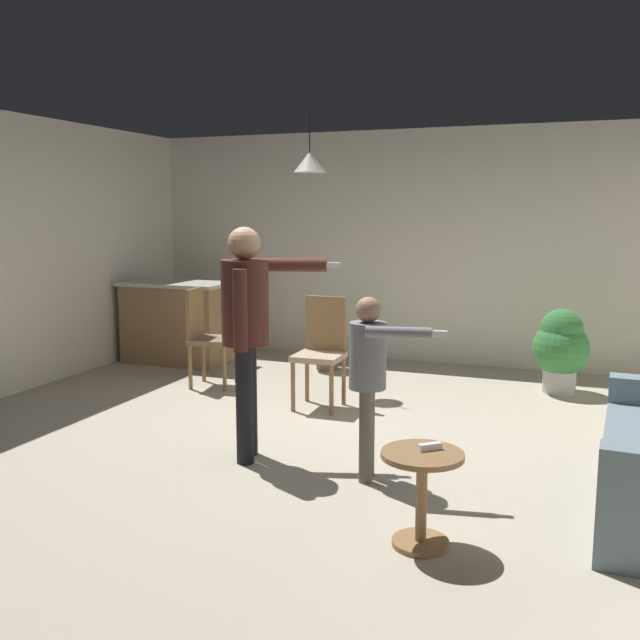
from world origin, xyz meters
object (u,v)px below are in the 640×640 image
Objects in this scene: kitchen_counter at (177,322)px; side_table_by_couch at (422,487)px; person_child at (369,367)px; dining_chair_near_wall at (206,333)px; person_adult at (247,317)px; spare_remote_on_table at (430,447)px; dining_chair_by_counter at (322,347)px; potted_plant_by_wall at (327,338)px; potted_plant_corner at (561,347)px.

side_table_by_couch is at bearing -43.56° from kitchen_counter.
dining_chair_near_wall is (-2.28, 1.84, -0.22)m from person_child.
person_adult is at bearing -104.42° from person_child.
spare_remote_on_table is (3.74, -3.48, 0.06)m from kitchen_counter.
dining_chair_by_counter is at bearing 163.10° from person_adult.
person_adult is 2.55× the size of potted_plant_by_wall.
side_table_by_couch is at bearing 22.96° from person_child.
spare_remote_on_table is at bearing 59.73° from side_table_by_couch.
dining_chair_near_wall reaches higher than side_table_by_couch.
spare_remote_on_table is at bearing 26.04° from person_child.
potted_plant_corner is at bearing -149.05° from dining_chair_by_counter.
potted_plant_corner reaches higher than side_table_by_couch.
side_table_by_couch is 3.88m from dining_chair_near_wall.
dining_chair_by_counter is at bearing 69.41° from dining_chair_near_wall.
kitchen_counter is 3.53m from person_adult.
dining_chair_near_wall is 1.53× the size of potted_plant_by_wall.
dining_chair_near_wall is at bearing 136.77° from side_table_by_couch.
dining_chair_near_wall is at bearing 137.59° from spare_remote_on_table.
kitchen_counter is 4.19m from person_child.
dining_chair_by_counter reaches higher than kitchen_counter.
spare_remote_on_table is at bearing -42.94° from kitchen_counter.
person_child is at bearing -64.98° from potted_plant_by_wall.
spare_remote_on_table is at bearing -62.37° from potted_plant_by_wall.
person_adult is 1.56m from dining_chair_by_counter.
dining_chair_by_counter is (-0.92, 1.55, -0.22)m from person_child.
spare_remote_on_table is (0.03, 0.05, 0.21)m from side_table_by_couch.
potted_plant_by_wall is 4.23m from spare_remote_on_table.
person_adult is (-1.46, 0.88, 0.71)m from side_table_by_couch.
dining_chair_by_counter reaches higher than potted_plant_corner.
kitchen_counter is 5.12m from spare_remote_on_table.
person_adult reaches higher than person_child.
potted_plant_by_wall is (-0.47, 1.43, -0.19)m from dining_chair_by_counter.
potted_plant_corner is at bearing 81.69° from spare_remote_on_table.
potted_plant_corner is at bearing 126.96° from person_adult.
kitchen_counter is at bearing -28.97° from dining_chair_by_counter.
dining_chair_by_counter is 7.69× the size of spare_remote_on_table.
person_adult reaches higher than spare_remote_on_table.
potted_plant_by_wall is 5.01× the size of spare_remote_on_table.
side_table_by_couch is 0.42× the size of person_child.
potted_plant_corner is at bearing 97.79° from dining_chair_near_wall.
person_adult is 12.80× the size of spare_remote_on_table.
person_adult is 1.99× the size of potted_plant_corner.
side_table_by_couch is 3.69m from potted_plant_corner.
spare_remote_on_table is (1.96, -3.74, 0.18)m from potted_plant_by_wall.
person_adult is at bearing 148.92° from side_table_by_couch.
potted_plant_by_wall is at bearing 176.64° from potted_plant_corner.
spare_remote_on_table is (2.85, -2.60, -0.01)m from dining_chair_near_wall.
person_child is 3.05m from potted_plant_corner.
potted_plant_corner reaches higher than spare_remote_on_table.
side_table_by_couch is 2.79m from dining_chair_by_counter.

